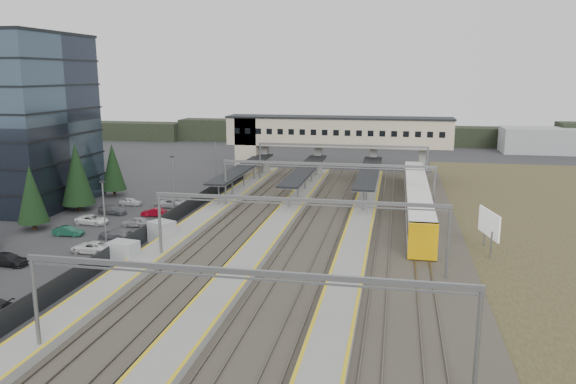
% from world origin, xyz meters
% --- Properties ---
extents(ground, '(220.00, 220.00, 0.00)m').
position_xyz_m(ground, '(0.00, 0.00, 0.00)').
color(ground, '#2B2B2D').
rests_on(ground, ground).
extents(conifer_row, '(4.42, 49.82, 9.50)m').
position_xyz_m(conifer_row, '(-22.00, -3.86, 4.84)').
color(conifer_row, black).
rests_on(conifer_row, ground).
extents(car_park, '(10.68, 44.62, 1.29)m').
position_xyz_m(car_park, '(-13.31, -5.38, 0.60)').
color(car_park, silver).
rests_on(car_park, ground).
extents(lampposts, '(0.50, 53.25, 8.07)m').
position_xyz_m(lampposts, '(-8.00, 1.25, 4.34)').
color(lampposts, slate).
rests_on(lampposts, ground).
extents(fence, '(0.08, 90.00, 2.00)m').
position_xyz_m(fence, '(-6.50, 5.00, 1.00)').
color(fence, '#26282B').
rests_on(fence, ground).
extents(relay_cabin_near, '(3.01, 2.41, 2.27)m').
position_xyz_m(relay_cabin_near, '(-5.44, -9.33, 1.14)').
color(relay_cabin_near, '#9A9D9F').
rests_on(relay_cabin_near, ground).
extents(relay_cabin_far, '(3.21, 2.99, 2.35)m').
position_xyz_m(relay_cabin_far, '(-4.75, -1.46, 1.18)').
color(relay_cabin_far, '#9A9D9F').
rests_on(relay_cabin_far, ground).
extents(rail_corridor, '(34.00, 90.00, 0.92)m').
position_xyz_m(rail_corridor, '(9.34, 5.00, 0.29)').
color(rail_corridor, '#353029').
rests_on(rail_corridor, ground).
extents(canopies, '(23.10, 30.00, 3.28)m').
position_xyz_m(canopies, '(7.00, 27.00, 3.92)').
color(canopies, black).
rests_on(canopies, ground).
extents(footbridge, '(40.40, 6.40, 11.20)m').
position_xyz_m(footbridge, '(7.70, 42.00, 7.93)').
color(footbridge, beige).
rests_on(footbridge, ground).
extents(gantries, '(28.40, 62.28, 7.17)m').
position_xyz_m(gantries, '(12.00, 3.00, 6.00)').
color(gantries, slate).
rests_on(gantries, ground).
extents(train, '(2.97, 41.35, 3.74)m').
position_xyz_m(train, '(24.00, 17.03, 2.13)').
color(train, white).
rests_on(train, ground).
extents(billboard, '(1.40, 5.40, 4.59)m').
position_xyz_m(billboard, '(30.93, 1.34, 3.05)').
color(billboard, slate).
rests_on(billboard, ground).
extents(treeline_far, '(170.00, 19.00, 7.00)m').
position_xyz_m(treeline_far, '(23.81, 92.28, 2.95)').
color(treeline_far, black).
rests_on(treeline_far, ground).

